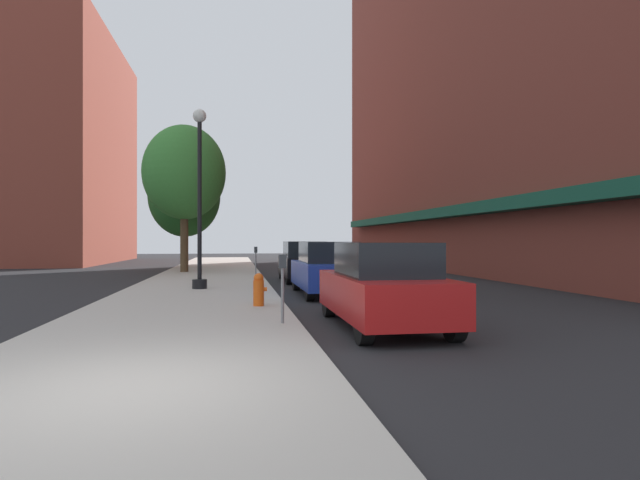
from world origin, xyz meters
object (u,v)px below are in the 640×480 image
Objects in this scene: fire_hydrant at (259,289)px; parking_meter_far at (283,280)px; parking_meter_near at (256,258)px; tree_near at (184,173)px; car_blue at (327,269)px; car_red at (383,286)px; car_black at (304,262)px; tree_mid at (184,196)px; lamppost at (200,195)px.

fire_hydrant is 0.60× the size of parking_meter_far.
tree_near reaches higher than parking_meter_near.
parking_meter_far is at bearing -90.00° from parking_meter_near.
parking_meter_far is 0.18× the size of tree_near.
parking_meter_far is 6.39m from car_blue.
parking_meter_near is 13.07m from car_red.
car_black is (0.00, 5.60, 0.00)m from car_blue.
car_red reaches higher than parking_meter_near.
fire_hydrant is 3.69m from car_red.
tree_near is at bearing 102.06° from fire_hydrant.
tree_near reaches higher than car_blue.
fire_hydrant is 0.11× the size of tree_near.
car_blue is (0.00, 6.22, 0.00)m from car_red.
tree_mid is (-3.82, 21.81, 3.36)m from parking_meter_far.
parking_meter_near is at bearing -67.05° from tree_mid.
parking_meter_far is 0.30× the size of car_black.
lamppost reaches higher than car_blue.
tree_near is (-3.40, 17.15, 4.16)m from parking_meter_far.
tree_near is (-3.40, 4.37, 4.16)m from parking_meter_near.
parking_meter_near and parking_meter_far have the same top height.
parking_meter_near is (2.04, 5.15, -2.25)m from lamppost.
tree_near reaches higher than car_black.
car_red is (1.95, -0.15, -0.14)m from parking_meter_far.
parking_meter_far reaches higher than fire_hydrant.
tree_mid is 12.17m from car_black.
car_blue and car_black have the same top height.
car_blue is at bearing -90.53° from car_black.
lamppost is at bearing -81.84° from tree_near.
tree_mid is 22.97m from car_red.
tree_near is 1.72× the size of car_blue.
car_black is (1.95, -1.10, -0.14)m from parking_meter_near.
parking_meter_near is 6.93m from tree_near.
car_red is (5.77, -21.95, -3.50)m from tree_mid.
lamppost reaches higher than car_red.
car_blue is at bearing -21.23° from lamppost.
car_red and car_black have the same top height.
parking_meter_far is 1.96m from car_red.
car_blue is (1.95, -6.70, -0.14)m from parking_meter_near.
tree_near is 1.72× the size of car_black.
tree_near is 18.61m from car_red.
fire_hydrant is 10.05m from parking_meter_near.
fire_hydrant is 4.05m from car_blue.
tree_near is 8.78m from car_black.
lamppost is 8.21m from parking_meter_far.
parking_meter_far is at bearing -80.05° from tree_mid.
car_black is at bearing -60.31° from tree_mid.
lamppost is 0.80× the size of tree_near.
car_red is (2.28, -2.89, 0.29)m from fire_hydrant.
parking_meter_far is at bearing -100.01° from car_black.
parking_meter_far is at bearing -75.03° from lamppost.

